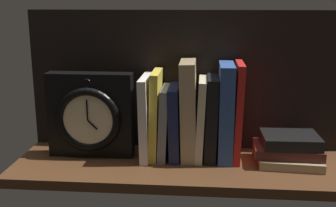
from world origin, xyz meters
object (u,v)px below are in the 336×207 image
(book_gray_chess, at_px, (165,122))
(book_stack_side, at_px, (289,150))
(book_navy_bierce, at_px, (175,122))
(book_black_skeptic, at_px, (211,118))
(book_yellow_seinlanguage, at_px, (155,114))
(book_blue_modern, at_px, (226,112))
(book_white_catcher, at_px, (146,117))
(book_cream_twain, at_px, (201,119))
(book_tan_shortstories, at_px, (189,110))
(book_red_requiem, at_px, (237,112))
(framed_clock, at_px, (90,116))

(book_gray_chess, bearing_deg, book_stack_side, -3.84)
(book_navy_bierce, height_order, book_black_skeptic, book_black_skeptic)
(book_yellow_seinlanguage, distance_m, book_blue_modern, 0.19)
(book_white_catcher, bearing_deg, book_blue_modern, 0.00)
(book_navy_bierce, bearing_deg, book_white_catcher, 180.00)
(book_stack_side, bearing_deg, book_blue_modern, 172.45)
(book_yellow_seinlanguage, relative_size, book_gray_chess, 1.23)
(book_cream_twain, height_order, book_blue_modern, book_blue_modern)
(book_tan_shortstories, distance_m, book_black_skeptic, 0.06)
(book_red_requiem, bearing_deg, book_black_skeptic, 180.00)
(framed_clock, bearing_deg, book_stack_side, -0.86)
(book_stack_side, bearing_deg, book_cream_twain, 174.56)
(book_cream_twain, height_order, framed_clock, framed_clock)
(book_stack_side, bearing_deg, book_tan_shortstories, 175.23)
(book_blue_modern, bearing_deg, book_yellow_seinlanguage, 180.00)
(book_white_catcher, xyz_separation_m, book_black_skeptic, (0.17, 0.00, 0.00))
(book_navy_bierce, distance_m, book_stack_side, 0.31)
(book_tan_shortstories, height_order, book_cream_twain, book_tan_shortstories)
(book_stack_side, bearing_deg, book_black_skeptic, 173.82)
(book_tan_shortstories, xyz_separation_m, book_stack_side, (0.26, -0.02, -0.09))
(framed_clock, xyz_separation_m, book_stack_side, (0.52, -0.01, -0.08))
(book_yellow_seinlanguage, relative_size, book_stack_side, 1.31)
(book_red_requiem, relative_size, framed_clock, 1.13)
(book_white_catcher, xyz_separation_m, framed_clock, (-0.15, -0.01, 0.00))
(book_blue_modern, relative_size, book_stack_side, 1.43)
(book_gray_chess, xyz_separation_m, book_red_requiem, (0.19, 0.00, 0.03))
(book_white_catcher, bearing_deg, book_tan_shortstories, 0.00)
(book_cream_twain, relative_size, book_blue_modern, 0.84)
(framed_clock, bearing_deg, book_gray_chess, 4.03)
(book_gray_chess, relative_size, book_cream_twain, 0.88)
(book_yellow_seinlanguage, xyz_separation_m, book_stack_side, (0.35, -0.02, -0.08))
(book_white_catcher, bearing_deg, book_red_requiem, 0.00)
(book_black_skeptic, distance_m, framed_clock, 0.32)
(book_blue_modern, bearing_deg, book_cream_twain, 180.00)
(book_red_requiem, bearing_deg, book_cream_twain, 180.00)
(book_cream_twain, relative_size, book_red_requiem, 0.83)
(book_tan_shortstories, bearing_deg, book_red_requiem, 0.00)
(book_cream_twain, height_order, book_stack_side, book_cream_twain)
(book_navy_bierce, bearing_deg, book_tan_shortstories, 0.00)
(book_blue_modern, bearing_deg, book_black_skeptic, 180.00)
(framed_clock, relative_size, book_stack_side, 1.28)
(book_navy_bierce, height_order, book_stack_side, book_navy_bierce)
(book_cream_twain, bearing_deg, book_yellow_seinlanguage, 180.00)
(book_white_catcher, xyz_separation_m, book_red_requiem, (0.24, 0.00, 0.02))
(book_blue_modern, bearing_deg, book_red_requiem, 0.00)
(book_tan_shortstories, xyz_separation_m, framed_clock, (-0.26, -0.01, -0.02))
(book_cream_twain, bearing_deg, book_red_requiem, 0.00)
(book_gray_chess, height_order, book_cream_twain, book_cream_twain)
(book_red_requiem, bearing_deg, book_tan_shortstories, 180.00)
(book_tan_shortstories, bearing_deg, book_yellow_seinlanguage, 180.00)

